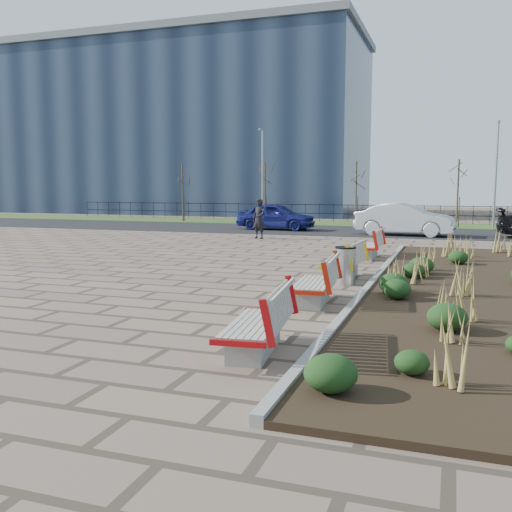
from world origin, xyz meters
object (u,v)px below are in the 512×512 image
(bench_c, at_px, (343,261))
(litter_bin, at_px, (345,266))
(bench_b, at_px, (313,280))
(bench_d, at_px, (367,244))
(bench_a, at_px, (254,320))
(pedestrian, at_px, (259,219))
(car_blue, at_px, (276,216))
(car_silver, at_px, (405,219))
(lamp_west, at_px, (262,177))
(lamp_east, at_px, (496,176))

(bench_c, xyz_separation_m, litter_bin, (0.23, -0.87, -0.02))
(bench_b, relative_size, bench_d, 1.00)
(bench_a, distance_m, pedestrian, 18.62)
(bench_b, height_order, litter_bin, bench_b)
(bench_b, height_order, bench_d, same)
(litter_bin, bearing_deg, car_blue, 112.74)
(bench_c, bearing_deg, bench_b, -87.03)
(litter_bin, height_order, pedestrian, pedestrian)
(bench_c, distance_m, car_silver, 14.24)
(bench_a, height_order, bench_c, same)
(bench_b, height_order, lamp_west, lamp_west)
(bench_c, relative_size, pedestrian, 1.11)
(lamp_west, distance_m, lamp_east, 14.00)
(bench_b, xyz_separation_m, car_blue, (-6.72, 19.13, 0.28))
(bench_b, relative_size, car_blue, 0.47)
(bench_b, xyz_separation_m, lamp_east, (5.00, 23.57, 2.54))
(bench_a, height_order, pedestrian, pedestrian)
(bench_a, distance_m, bench_b, 3.85)
(bench_b, distance_m, litter_bin, 2.57)
(bench_d, distance_m, lamp_east, 16.44)
(bench_a, height_order, car_blue, car_blue)
(bench_b, relative_size, pedestrian, 1.11)
(lamp_west, height_order, lamp_east, same)
(bench_b, distance_m, car_silver, 17.67)
(pedestrian, relative_size, lamp_east, 0.31)
(bench_b, bearing_deg, bench_d, 85.08)
(litter_bin, xyz_separation_m, lamp_east, (4.77, 21.01, 2.56))
(pedestrian, xyz_separation_m, car_silver, (6.44, 3.85, -0.12))
(litter_bin, bearing_deg, pedestrian, 118.66)
(bench_d, height_order, lamp_east, lamp_east)
(lamp_west, bearing_deg, bench_c, -65.92)
(bench_b, xyz_separation_m, bench_c, (0.00, 3.43, 0.00))
(bench_a, bearing_deg, car_blue, 99.80)
(pedestrian, bearing_deg, car_silver, 50.40)
(lamp_west, bearing_deg, litter_bin, -66.29)
(car_silver, xyz_separation_m, lamp_east, (4.48, 5.91, 2.22))
(bench_c, xyz_separation_m, lamp_west, (-9.00, 20.14, 2.54))
(litter_bin, xyz_separation_m, lamp_west, (-9.23, 21.01, 2.56))
(lamp_west, relative_size, lamp_east, 1.00)
(car_silver, bearing_deg, lamp_west, 63.85)
(lamp_east, bearing_deg, pedestrian, -138.19)
(car_blue, height_order, car_silver, car_silver)
(bench_b, distance_m, car_blue, 20.28)
(car_silver, distance_m, lamp_west, 11.43)
(litter_bin, relative_size, lamp_east, 0.16)
(bench_a, xyz_separation_m, car_blue, (-6.72, 22.98, 0.28))
(car_blue, distance_m, car_silver, 7.39)
(bench_b, height_order, car_silver, car_silver)
(bench_a, height_order, bench_b, same)
(bench_c, bearing_deg, car_silver, 90.86)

